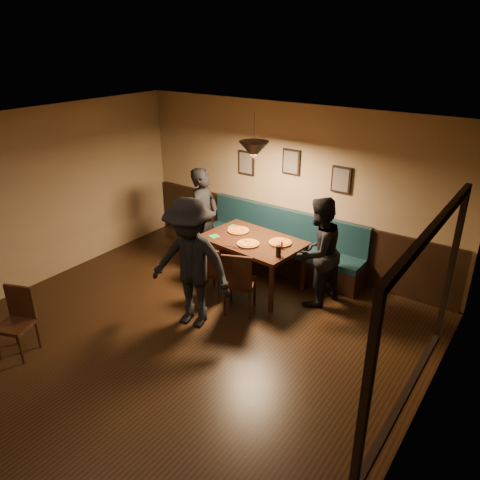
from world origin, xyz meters
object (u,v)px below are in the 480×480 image
at_px(diner_front, 191,264).
at_px(soda_glass, 278,251).
at_px(dining_table, 253,263).
at_px(chair_near_left, 216,270).
at_px(diner_left, 204,219).
at_px(diner_right, 318,252).
at_px(tabasco_bottle, 282,245).
at_px(cafe_chair_far, 14,324).
at_px(chair_near_right, 240,281).
at_px(booth_bench, 280,242).

distance_m(diner_front, soda_glass, 1.31).
relative_size(dining_table, chair_near_left, 1.75).
height_order(dining_table, diner_left, diner_left).
distance_m(diner_right, diner_front, 1.91).
distance_m(diner_right, tabasco_bottle, 0.55).
relative_size(diner_front, soda_glass, 11.18).
bearing_deg(cafe_chair_far, chair_near_right, -146.35).
bearing_deg(diner_front, soda_glass, 46.35).
bearing_deg(diner_right, booth_bench, -108.88).
bearing_deg(dining_table, diner_left, 178.44).
distance_m(booth_bench, dining_table, 0.82).
relative_size(booth_bench, dining_table, 1.93).
relative_size(chair_near_left, diner_left, 0.50).
xyz_separation_m(booth_bench, diner_front, (-0.14, -2.18, 0.44)).
distance_m(chair_near_left, cafe_chair_far, 2.87).
relative_size(chair_near_right, cafe_chair_far, 1.11).
distance_m(chair_near_left, diner_right, 1.59).
bearing_deg(diner_left, diner_front, -156.28).
bearing_deg(soda_glass, chair_near_left, -162.82).
bearing_deg(diner_left, dining_table, -106.53).
distance_m(booth_bench, chair_near_left, 1.44).
height_order(soda_glass, tabasco_bottle, soda_glass).
relative_size(dining_table, cafe_chair_far, 1.73).
xyz_separation_m(chair_near_right, tabasco_bottle, (0.30, 0.68, 0.40)).
relative_size(chair_near_right, soda_glass, 5.93).
bearing_deg(tabasco_bottle, cafe_chair_far, -122.77).
distance_m(booth_bench, tabasco_bottle, 1.08).
xyz_separation_m(dining_table, soda_glass, (0.64, -0.29, 0.50)).
distance_m(chair_near_right, soda_glass, 0.71).
relative_size(booth_bench, chair_near_right, 3.01).
distance_m(tabasco_bottle, cafe_chair_far, 3.78).
height_order(chair_near_left, diner_front, diner_front).
xyz_separation_m(booth_bench, diner_right, (1.03, -0.67, 0.34)).
xyz_separation_m(chair_near_right, diner_right, (0.81, 0.87, 0.35)).
height_order(booth_bench, dining_table, booth_bench).
bearing_deg(diner_right, diner_left, -75.63).
xyz_separation_m(diner_front, tabasco_bottle, (0.66, 1.32, -0.04)).
height_order(diner_left, cafe_chair_far, diner_left).
height_order(chair_near_left, chair_near_right, chair_near_right).
bearing_deg(diner_right, chair_near_right, -28.91).
distance_m(diner_front, tabasco_bottle, 1.47).
distance_m(diner_front, cafe_chair_far, 2.34).
bearing_deg(chair_near_right, chair_near_left, 143.15).
distance_m(chair_near_right, cafe_chair_far, 3.02).
xyz_separation_m(diner_front, cafe_chair_far, (-1.37, -1.83, -0.49)).
bearing_deg(cafe_chair_far, tabasco_bottle, -144.14).
bearing_deg(diner_right, diner_front, -23.73).
bearing_deg(diner_right, chair_near_left, -47.70).
bearing_deg(soda_glass, dining_table, 155.38).
distance_m(chair_near_left, tabasco_bottle, 1.10).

